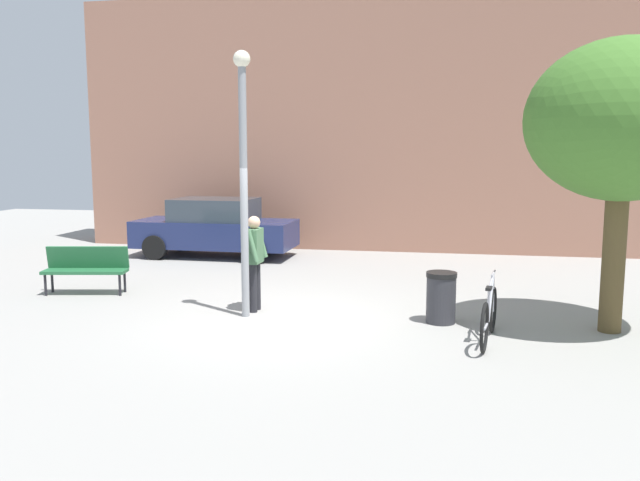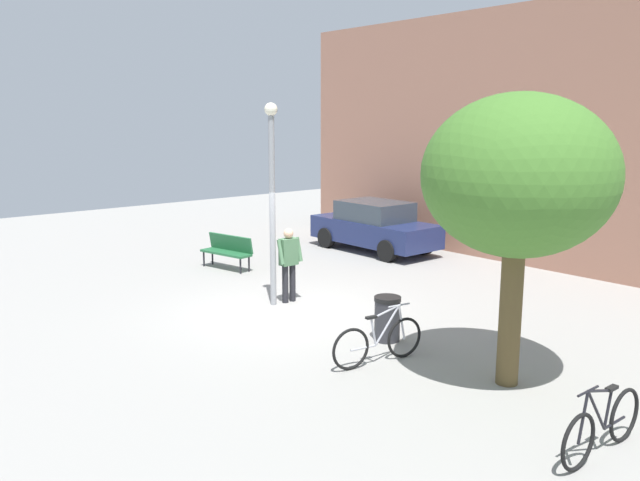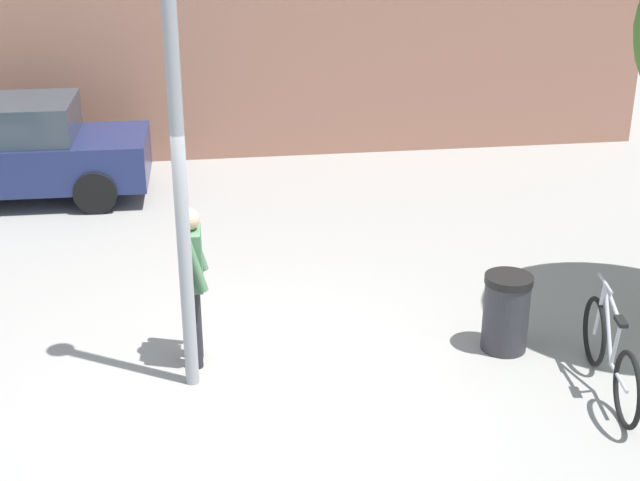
{
  "view_description": "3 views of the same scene",
  "coord_description": "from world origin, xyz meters",
  "px_view_note": "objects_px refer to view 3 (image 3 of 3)",
  "views": [
    {
      "loc": [
        2.61,
        -10.06,
        2.76
      ],
      "look_at": [
        0.38,
        1.67,
        1.11
      ],
      "focal_mm": 35.98,
      "sensor_mm": 36.0,
      "label": 1
    },
    {
      "loc": [
        10.42,
        -8.07,
        4.05
      ],
      "look_at": [
        -0.33,
        1.22,
        1.34
      ],
      "focal_mm": 36.0,
      "sensor_mm": 36.0,
      "label": 2
    },
    {
      "loc": [
        -0.46,
        -7.39,
        4.5
      ],
      "look_at": [
        0.86,
        1.42,
        0.88
      ],
      "focal_mm": 48.83,
      "sensor_mm": 36.0,
      "label": 3
    }
  ],
  "objects_px": {
    "parked_car_navy": "(8,151)",
    "person_by_lamppost": "(192,276)",
    "lamppost": "(176,126)",
    "trash_bin": "(506,312)",
    "bicycle_silver": "(610,356)"
  },
  "relations": [
    {
      "from": "lamppost",
      "to": "trash_bin",
      "type": "distance_m",
      "value": 3.9
    },
    {
      "from": "person_by_lamppost",
      "to": "parked_car_navy",
      "type": "distance_m",
      "value": 6.14
    },
    {
      "from": "bicycle_silver",
      "to": "trash_bin",
      "type": "bearing_deg",
      "value": 126.33
    },
    {
      "from": "bicycle_silver",
      "to": "trash_bin",
      "type": "xyz_separation_m",
      "value": [
        -0.69,
        0.94,
        0.04
      ]
    },
    {
      "from": "lamppost",
      "to": "person_by_lamppost",
      "type": "xyz_separation_m",
      "value": [
        0.05,
        0.4,
        -1.62
      ]
    },
    {
      "from": "lamppost",
      "to": "person_by_lamppost",
      "type": "bearing_deg",
      "value": 82.72
    },
    {
      "from": "person_by_lamppost",
      "to": "bicycle_silver",
      "type": "height_order",
      "value": "person_by_lamppost"
    },
    {
      "from": "parked_car_navy",
      "to": "person_by_lamppost",
      "type": "bearing_deg",
      "value": -63.62
    },
    {
      "from": "parked_car_navy",
      "to": "trash_bin",
      "type": "bearing_deg",
      "value": -43.89
    },
    {
      "from": "lamppost",
      "to": "parked_car_navy",
      "type": "xyz_separation_m",
      "value": [
        -2.68,
        5.9,
        -1.81
      ]
    },
    {
      "from": "person_by_lamppost",
      "to": "trash_bin",
      "type": "xyz_separation_m",
      "value": [
        3.19,
        -0.2,
        -0.54
      ]
    },
    {
      "from": "person_by_lamppost",
      "to": "bicycle_silver",
      "type": "xyz_separation_m",
      "value": [
        3.89,
        -1.14,
        -0.58
      ]
    },
    {
      "from": "lamppost",
      "to": "parked_car_navy",
      "type": "height_order",
      "value": "lamppost"
    },
    {
      "from": "person_by_lamppost",
      "to": "lamppost",
      "type": "bearing_deg",
      "value": -97.28
    },
    {
      "from": "parked_car_navy",
      "to": "trash_bin",
      "type": "height_order",
      "value": "parked_car_navy"
    }
  ]
}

